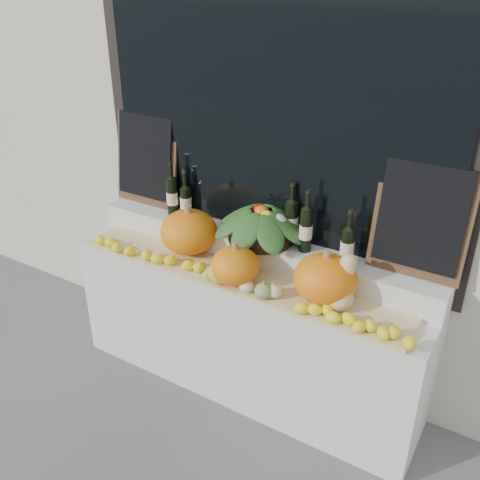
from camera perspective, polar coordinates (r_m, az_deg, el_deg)
name	(u,v)px	position (r m, az deg, el deg)	size (l,w,h in m)	color
storefront_facade	(310,18)	(3.44, 7.47, 22.44)	(7.00, 0.94, 4.50)	beige
display_sill	(246,329)	(3.49, 0.65, -9.43)	(2.30, 0.55, 0.88)	silver
rear_tier	(259,248)	(3.32, 2.02, -0.90)	(2.30, 0.25, 0.16)	silver
straw_bedding	(236,278)	(3.15, -0.47, -4.03)	(2.10, 0.32, 0.03)	tan
pumpkin_left	(189,232)	(3.36, -5.47, 0.89)	(0.36, 0.36, 0.27)	orange
pumpkin_right	(325,278)	(2.90, 9.07, -4.07)	(0.34, 0.34, 0.27)	orange
pumpkin_center	(235,266)	(3.02, -0.51, -2.77)	(0.28, 0.28, 0.22)	orange
butternut_squash	(342,287)	(2.86, 10.83, -4.99)	(0.15, 0.21, 0.29)	#DCB981
decorative_gourds	(236,280)	(3.00, -0.40, -4.29)	(0.48, 0.15, 0.16)	#295C1B
lemon_heap	(225,280)	(3.05, -1.57, -4.25)	(2.20, 0.16, 0.06)	yellow
produce_bowl	(262,223)	(3.21, 2.31, 1.83)	(0.62, 0.62, 0.23)	black
wine_bottle_far_left	(172,196)	(3.56, -7.24, 4.70)	(0.08, 0.08, 0.37)	black
wine_bottle_near_left	(186,201)	(3.55, -5.81, 4.18)	(0.08, 0.08, 0.31)	black
wine_bottle_tall	(291,221)	(3.19, 5.48, 2.04)	(0.08, 0.08, 0.37)	black
wine_bottle_near_right	(306,229)	(3.09, 7.05, 1.17)	(0.08, 0.08, 0.38)	black
wine_bottle_far_right	(347,246)	(3.01, 11.36, -0.60)	(0.08, 0.08, 0.33)	black
chalkboard_left	(146,158)	(3.70, -10.01, 8.56)	(0.50, 0.12, 0.62)	#4C331E
chalkboard_right	(421,219)	(2.91, 18.75, 2.10)	(0.50, 0.12, 0.62)	#4C331E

